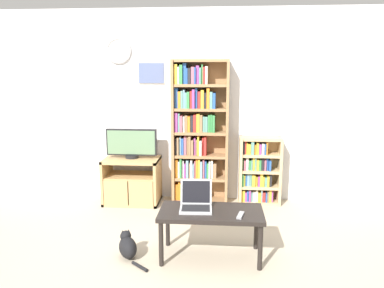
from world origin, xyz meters
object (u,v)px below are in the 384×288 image
object	(u,v)px
bookshelf_short	(258,171)
remote_near_laptop	(240,215)
coffee_table	(211,216)
television	(132,143)
bookshelf_tall	(197,133)
cat	(128,246)
laptop	(196,202)
tv_stand	(132,181)

from	to	relation	value
bookshelf_short	remote_near_laptop	size ratio (longest dim) A/B	5.50
coffee_table	remote_near_laptop	bearing A→B (deg)	-23.44
television	remote_near_laptop	xyz separation A→B (m)	(1.40, -1.61, -0.34)
television	coffee_table	size ratio (longest dim) A/B	0.69
bookshelf_tall	bookshelf_short	size ratio (longest dim) A/B	2.11
bookshelf_short	cat	xyz separation A→B (m)	(-1.39, -1.66, -0.33)
television	cat	xyz separation A→B (m)	(0.32, -1.56, -0.71)
television	remote_near_laptop	bearing A→B (deg)	-49.09
coffee_table	laptop	xyz separation A→B (m)	(-0.15, 0.05, 0.12)
bookshelf_tall	bookshelf_short	bearing A→B (deg)	-0.15
tv_stand	cat	bearing A→B (deg)	-78.11
laptop	remote_near_laptop	world-z (taller)	laptop
tv_stand	television	xyz separation A→B (m)	(0.00, 0.04, 0.51)
television	cat	world-z (taller)	television
remote_near_laptop	bookshelf_short	bearing A→B (deg)	-86.97
television	laptop	world-z (taller)	television
laptop	bookshelf_short	bearing A→B (deg)	61.75
bookshelf_tall	bookshelf_short	xyz separation A→B (m)	(0.84, -0.00, -0.51)
coffee_table	remote_near_laptop	xyz separation A→B (m)	(0.27, -0.12, 0.06)
cat	bookshelf_short	bearing A→B (deg)	21.87
bookshelf_tall	cat	size ratio (longest dim) A/B	4.49
tv_stand	cat	world-z (taller)	tv_stand
laptop	bookshelf_tall	bearing A→B (deg)	91.11
bookshelf_tall	remote_near_laptop	size ratio (longest dim) A/B	11.62
laptop	cat	size ratio (longest dim) A/B	0.74
cat	laptop	bearing A→B (deg)	-17.56
tv_stand	remote_near_laptop	bearing A→B (deg)	-48.30
coffee_table	cat	size ratio (longest dim) A/B	2.30
cat	coffee_table	bearing A→B (deg)	-23.22
remote_near_laptop	television	bearing A→B (deg)	-35.64
laptop	remote_near_laptop	size ratio (longest dim) A/B	1.92
television	cat	bearing A→B (deg)	-78.45
bookshelf_tall	cat	world-z (taller)	bookshelf_tall
bookshelf_tall	remote_near_laptop	bearing A→B (deg)	-72.99
laptop	television	bearing A→B (deg)	121.41
bookshelf_tall	laptop	distance (m)	1.60
television	tv_stand	bearing A→B (deg)	-90.42
bookshelf_tall	coffee_table	distance (m)	1.70
bookshelf_short	remote_near_laptop	bearing A→B (deg)	-100.43
television	bookshelf_tall	distance (m)	0.89
bookshelf_tall	coffee_table	bearing A→B (deg)	-81.03
bookshelf_tall	television	bearing A→B (deg)	-173.55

